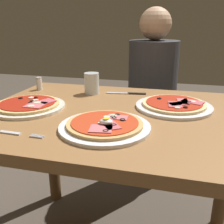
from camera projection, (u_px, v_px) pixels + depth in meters
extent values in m
cube|color=olive|center=(118.00, 117.00, 1.03)|extent=(1.11, 0.83, 0.04)
cylinder|color=brown|center=(52.00, 148.00, 1.60)|extent=(0.07, 0.07, 0.71)
cylinder|color=white|center=(105.00, 127.00, 0.87)|extent=(0.31, 0.31, 0.01)
cylinder|color=tan|center=(105.00, 124.00, 0.86)|extent=(0.26, 0.26, 0.01)
cylinder|color=red|center=(105.00, 122.00, 0.86)|extent=(0.22, 0.22, 0.00)
torus|color=black|center=(106.00, 131.00, 0.78)|extent=(0.02, 0.02, 0.00)
torus|color=black|center=(114.00, 118.00, 0.89)|extent=(0.02, 0.02, 0.00)
torus|color=black|center=(123.00, 120.00, 0.87)|extent=(0.02, 0.02, 0.00)
torus|color=black|center=(117.00, 115.00, 0.92)|extent=(0.02, 0.02, 0.00)
torus|color=black|center=(114.00, 125.00, 0.83)|extent=(0.02, 0.02, 0.00)
torus|color=black|center=(113.00, 117.00, 0.90)|extent=(0.02, 0.02, 0.00)
cube|color=#D16B70|center=(117.00, 117.00, 0.90)|extent=(0.07, 0.05, 0.00)
cube|color=#D16B70|center=(102.00, 129.00, 0.80)|extent=(0.08, 0.07, 0.00)
cube|color=#C65B66|center=(110.00, 124.00, 0.83)|extent=(0.09, 0.10, 0.00)
cylinder|color=beige|center=(101.00, 123.00, 0.84)|extent=(0.02, 0.02, 0.00)
cylinder|color=beige|center=(107.00, 117.00, 0.90)|extent=(0.02, 0.02, 0.00)
cylinder|color=beige|center=(113.00, 116.00, 0.91)|extent=(0.03, 0.03, 0.00)
ellipsoid|color=white|center=(106.00, 122.00, 0.83)|extent=(0.04, 0.03, 0.02)
cylinder|color=yellow|center=(106.00, 119.00, 0.83)|extent=(0.02, 0.02, 0.00)
cylinder|color=white|center=(174.00, 106.00, 1.08)|extent=(0.31, 0.31, 0.01)
cylinder|color=#E5C17F|center=(174.00, 104.00, 1.07)|extent=(0.26, 0.26, 0.01)
cylinder|color=#B72D19|center=(174.00, 102.00, 1.07)|extent=(0.23, 0.23, 0.00)
torus|color=black|center=(189.00, 102.00, 1.07)|extent=(0.02, 0.02, 0.00)
torus|color=black|center=(186.00, 107.00, 1.00)|extent=(0.02, 0.02, 0.00)
torus|color=black|center=(159.00, 98.00, 1.12)|extent=(0.02, 0.02, 0.00)
cube|color=#C65B66|center=(175.00, 104.00, 1.04)|extent=(0.06, 0.09, 0.00)
cube|color=#C65B66|center=(192.00, 102.00, 1.07)|extent=(0.10, 0.09, 0.00)
cube|color=#D16B70|center=(183.00, 101.00, 1.08)|extent=(0.05, 0.09, 0.00)
cube|color=#C65B66|center=(179.00, 104.00, 1.04)|extent=(0.09, 0.08, 0.00)
cylinder|color=beige|center=(177.00, 108.00, 0.99)|extent=(0.02, 0.02, 0.00)
cylinder|color=beige|center=(193.00, 102.00, 1.07)|extent=(0.02, 0.02, 0.00)
cylinder|color=silver|center=(28.00, 107.00, 1.08)|extent=(0.30, 0.30, 0.01)
cylinder|color=#DBB26B|center=(28.00, 104.00, 1.07)|extent=(0.26, 0.26, 0.01)
cylinder|color=#A82314|center=(28.00, 103.00, 1.07)|extent=(0.23, 0.23, 0.00)
torus|color=black|center=(32.00, 101.00, 1.08)|extent=(0.02, 0.02, 0.00)
torus|color=black|center=(36.00, 98.00, 1.13)|extent=(0.02, 0.02, 0.00)
torus|color=black|center=(30.00, 103.00, 1.06)|extent=(0.02, 0.02, 0.00)
torus|color=black|center=(21.00, 98.00, 1.12)|extent=(0.02, 0.02, 0.00)
cube|color=#D16B70|center=(36.00, 105.00, 1.03)|extent=(0.07, 0.08, 0.00)
cube|color=#C65B66|center=(46.00, 101.00, 1.08)|extent=(0.08, 0.08, 0.00)
cylinder|color=beige|center=(31.00, 98.00, 1.13)|extent=(0.02, 0.02, 0.00)
cylinder|color=beige|center=(36.00, 100.00, 1.09)|extent=(0.02, 0.02, 0.00)
cylinder|color=beige|center=(38.00, 103.00, 1.06)|extent=(0.03, 0.03, 0.00)
cylinder|color=beige|center=(31.00, 106.00, 1.01)|extent=(0.03, 0.03, 0.00)
cylinder|color=silver|center=(92.00, 83.00, 1.28)|extent=(0.07, 0.07, 0.10)
cylinder|color=silver|center=(92.00, 91.00, 1.29)|extent=(0.06, 0.06, 0.03)
cube|color=silver|center=(10.00, 133.00, 0.83)|extent=(0.08, 0.02, 0.00)
cube|color=silver|center=(36.00, 137.00, 0.80)|extent=(0.05, 0.00, 0.00)
cube|color=silver|center=(37.00, 137.00, 0.80)|extent=(0.05, 0.00, 0.00)
cube|color=silver|center=(37.00, 136.00, 0.81)|extent=(0.05, 0.00, 0.00)
cube|color=silver|center=(38.00, 136.00, 0.81)|extent=(0.05, 0.00, 0.00)
cube|color=silver|center=(118.00, 93.00, 1.30)|extent=(0.11, 0.03, 0.00)
cube|color=black|center=(137.00, 94.00, 1.28)|extent=(0.09, 0.03, 0.01)
cylinder|color=white|center=(39.00, 85.00, 1.36)|extent=(0.03, 0.03, 0.05)
cylinder|color=silver|center=(39.00, 78.00, 1.35)|extent=(0.03, 0.03, 0.01)
cylinder|color=black|center=(149.00, 147.00, 1.88)|extent=(0.29, 0.29, 0.46)
cylinder|color=#38383D|center=(153.00, 81.00, 1.72)|extent=(0.32, 0.32, 0.52)
sphere|color=tan|center=(155.00, 24.00, 1.61)|extent=(0.20, 0.20, 0.20)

